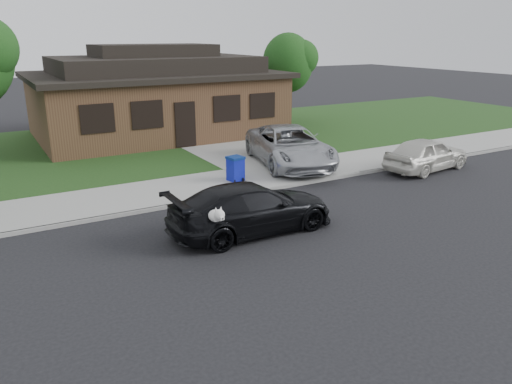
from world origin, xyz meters
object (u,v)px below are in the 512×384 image
sedan (251,208)px  minivan (290,146)px  white_compact (426,154)px  recycling_bin (236,168)px

sedan → minivan: 7.17m
minivan → white_compact: 5.51m
sedan → white_compact: sedan is taller
recycling_bin → white_compact: bearing=-25.9°
recycling_bin → minivan: bearing=7.5°
white_compact → minivan: bearing=48.7°
sedan → white_compact: size_ratio=1.20×
minivan → recycling_bin: minivan is taller
recycling_bin → sedan: bearing=-122.2°
sedan → recycling_bin: (1.79, 4.39, -0.11)m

